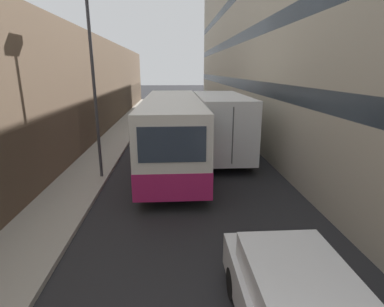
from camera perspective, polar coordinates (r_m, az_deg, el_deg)
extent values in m
plane|color=#232326|center=(16.11, -1.20, -0.01)|extent=(150.00, 150.00, 0.00)
cube|color=#9E998E|center=(16.50, -16.52, -0.03)|extent=(2.01, 60.00, 0.14)
cube|color=brown|center=(16.63, -24.92, 10.45)|extent=(2.40, 60.00, 6.50)
cube|color=black|center=(16.65, -22.04, 3.96)|extent=(1.08, 60.00, 2.60)
cube|color=#A89E89|center=(16.73, 18.29, 23.47)|extent=(2.40, 60.00, 13.66)
cube|color=#333D47|center=(16.35, 15.05, 11.87)|extent=(1.08, 60.00, 0.70)
cube|color=#333D47|center=(16.46, 15.85, 22.35)|extent=(1.08, 60.00, 0.70)
cube|color=silver|center=(5.32, 19.67, -21.75)|extent=(1.52, 2.14, 0.48)
cylinder|color=black|center=(6.45, 7.77, -23.31)|extent=(0.16, 0.60, 0.60)
cylinder|color=black|center=(6.91, 21.82, -21.46)|extent=(0.16, 0.60, 0.60)
cube|color=silver|center=(14.00, -3.75, 4.99)|extent=(2.45, 10.49, 2.68)
cube|color=#B21E5B|center=(14.19, -3.69, 1.46)|extent=(2.48, 10.51, 0.90)
cube|color=#2D3847|center=(13.93, -3.78, 6.62)|extent=(2.49, 9.65, 0.86)
cube|color=#2D3847|center=(8.76, -3.83, 1.68)|extent=(2.01, 0.04, 1.07)
cylinder|color=black|center=(17.47, -7.22, 2.81)|extent=(0.24, 1.00, 1.00)
cylinder|color=black|center=(17.47, -0.12, 2.93)|extent=(0.24, 1.00, 1.00)
cylinder|color=black|center=(11.24, -9.18, -4.56)|extent=(0.24, 1.00, 1.00)
cylinder|color=black|center=(11.23, 1.88, -4.38)|extent=(0.24, 1.00, 1.00)
cube|color=silver|center=(19.49, 3.47, 6.96)|extent=(2.21, 2.44, 2.01)
cube|color=silver|center=(15.18, 5.48, 5.84)|extent=(2.30, 6.26, 2.74)
cube|color=#4C4C4C|center=(12.15, 7.76, 3.31)|extent=(0.05, 0.02, 2.33)
cylinder|color=black|center=(19.55, 0.40, 4.24)|extent=(0.22, 0.96, 0.96)
cylinder|color=black|center=(19.80, 6.42, 4.29)|extent=(0.22, 0.96, 0.96)
cylinder|color=black|center=(13.67, 2.16, -0.78)|extent=(0.22, 0.96, 0.96)
cylinder|color=black|center=(14.03, 10.62, -0.62)|extent=(0.22, 0.96, 0.96)
cube|color=silver|center=(26.66, -6.55, 8.71)|extent=(1.99, 4.10, 1.83)
cube|color=#2D3847|center=(28.36, -6.40, 9.77)|extent=(1.59, 0.04, 0.64)
cylinder|color=black|center=(28.01, -8.23, 7.22)|extent=(0.16, 0.64, 0.64)
cylinder|color=black|center=(27.92, -4.53, 7.30)|extent=(0.16, 0.64, 0.64)
cylinder|color=black|center=(25.67, -8.63, 6.44)|extent=(0.16, 0.64, 0.64)
cylinder|color=black|center=(25.57, -4.61, 6.54)|extent=(0.16, 0.64, 0.64)
cylinder|color=#38383D|center=(12.19, -18.08, 11.24)|extent=(0.12, 0.12, 6.85)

